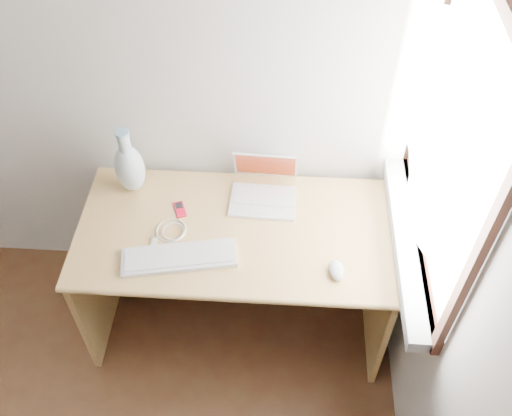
# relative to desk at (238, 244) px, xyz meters

# --- Properties ---
(window) EXTENTS (0.11, 0.99, 1.10)m
(window) POSITION_rel_desk_xyz_m (0.73, -0.16, 0.77)
(window) COLOR white
(window) RESTS_ON right_wall
(desk) EXTENTS (1.35, 0.68, 0.71)m
(desk) POSITION_rel_desk_xyz_m (0.00, 0.00, 0.00)
(desk) COLOR tan
(desk) RESTS_ON floor
(laptop) EXTENTS (0.30, 0.25, 0.20)m
(laptop) POSITION_rel_desk_xyz_m (0.11, 0.12, 0.25)
(laptop) COLOR white
(laptop) RESTS_ON desk
(external_keyboard) EXTENTS (0.48, 0.22, 0.02)m
(external_keyboard) POSITION_rel_desk_xyz_m (-0.21, -0.25, 0.22)
(external_keyboard) COLOR white
(external_keyboard) RESTS_ON desk
(mouse) EXTENTS (0.08, 0.11, 0.04)m
(mouse) POSITION_rel_desk_xyz_m (0.42, -0.28, 0.22)
(mouse) COLOR white
(mouse) RESTS_ON desk
(ipod) EXTENTS (0.07, 0.10, 0.01)m
(ipod) POSITION_rel_desk_xyz_m (-0.25, 0.02, 0.21)
(ipod) COLOR #A50B21
(ipod) RESTS_ON desk
(cable_coil) EXTENTS (0.14, 0.14, 0.01)m
(cable_coil) POSITION_rel_desk_xyz_m (-0.27, -0.11, 0.21)
(cable_coil) COLOR white
(cable_coil) RESTS_ON desk
(remote) EXTENTS (0.03, 0.07, 0.01)m
(remote) POSITION_rel_desk_xyz_m (-0.33, -0.18, 0.21)
(remote) COLOR white
(remote) RESTS_ON desk
(vase) EXTENTS (0.13, 0.13, 0.33)m
(vase) POSITION_rel_desk_xyz_m (-0.48, 0.14, 0.34)
(vase) COLOR silver
(vase) RESTS_ON desk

